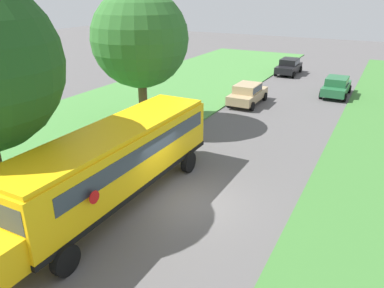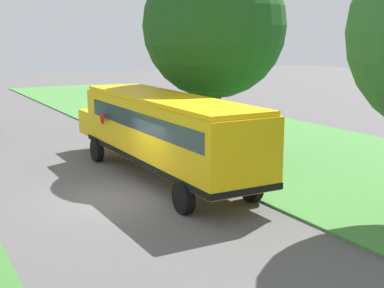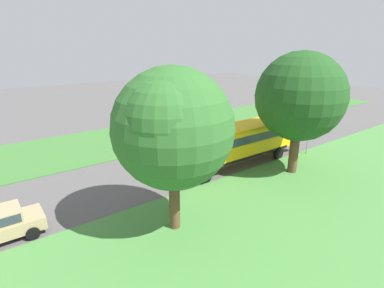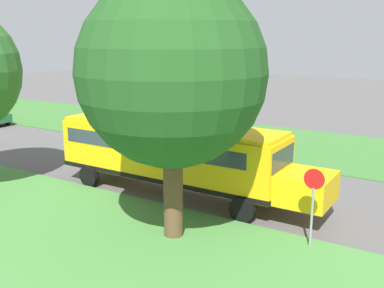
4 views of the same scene
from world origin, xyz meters
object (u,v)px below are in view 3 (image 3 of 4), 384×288
at_px(pickup_truck, 290,116).
at_px(oak_tree_beside_bus, 299,96).
at_px(oak_tree_roadside_mid, 172,127).
at_px(stop_sign, 308,135).
at_px(school_bus, 235,142).

bearing_deg(pickup_truck, oak_tree_beside_bus, 126.72).
distance_m(oak_tree_beside_bus, oak_tree_roadside_mid, 11.25).
bearing_deg(stop_sign, pickup_truck, -46.04).
xyz_separation_m(oak_tree_roadside_mid, stop_sign, (2.59, -15.52, -3.78)).
bearing_deg(stop_sign, school_bus, 73.28).
bearing_deg(oak_tree_beside_bus, school_bus, 34.11).
bearing_deg(oak_tree_roadside_mid, pickup_truck, -66.81).
xyz_separation_m(school_bus, stop_sign, (-2.03, -6.77, -0.19)).
xyz_separation_m(pickup_truck, oak_tree_roadside_mid, (-9.89, 23.09, 4.44)).
height_order(oak_tree_beside_bus, stop_sign, oak_tree_beside_bus).
distance_m(school_bus, oak_tree_beside_bus, 5.79).
xyz_separation_m(oak_tree_beside_bus, stop_sign, (1.57, -4.33, -4.01)).
bearing_deg(oak_tree_roadside_mid, school_bus, -62.15).
bearing_deg(school_bus, pickup_truck, -69.82).
distance_m(school_bus, oak_tree_roadside_mid, 10.53).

